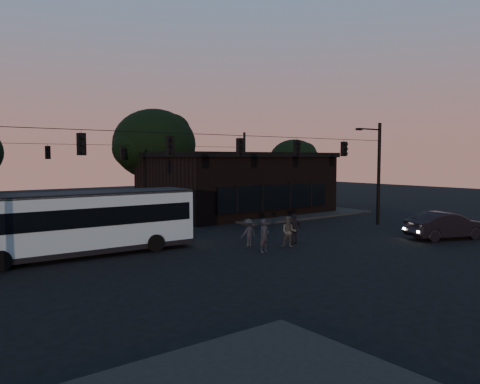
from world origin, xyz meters
TOP-DOWN VIEW (x-y plane):
  - ground at (0.00, 0.00)m, footprint 120.00×120.00m
  - sidewalk_far_right at (12.00, 14.00)m, footprint 14.00×10.00m
  - building at (9.00, 15.97)m, footprint 15.40×10.41m
  - tree_behind at (4.00, 22.00)m, footprint 7.60×7.60m
  - tree_right at (18.00, 18.00)m, footprint 5.20×5.20m
  - signal_rig_near at (0.00, 4.00)m, footprint 26.24×0.30m
  - signal_rig_far at (0.00, 20.00)m, footprint 26.24×0.30m
  - bus at (-8.22, 6.38)m, footprint 11.51×3.12m
  - car at (11.02, -2.37)m, footprint 5.28×3.41m
  - pedestrian_a at (-0.39, 1.42)m, footprint 0.69×0.51m
  - pedestrian_b at (1.50, 1.54)m, footprint 1.07×1.05m
  - pedestrian_c at (2.55, 2.19)m, footprint 1.02×0.43m
  - pedestrian_d at (-0.07, 3.14)m, footprint 1.02×0.60m

SIDE VIEW (x-z plane):
  - ground at x=0.00m, z-range 0.00..0.00m
  - sidewalk_far_right at x=12.00m, z-range 0.00..0.15m
  - pedestrian_d at x=-0.07m, z-range 0.00..1.55m
  - car at x=11.02m, z-range 0.00..1.64m
  - pedestrian_a at x=-0.39m, z-range 0.00..1.73m
  - pedestrian_b at x=1.50m, z-range 0.00..1.74m
  - pedestrian_c at x=2.55m, z-range 0.00..1.74m
  - bus at x=-8.22m, z-range 0.20..3.42m
  - building at x=9.00m, z-range 0.01..5.41m
  - signal_rig_far at x=0.00m, z-range 0.45..7.95m
  - signal_rig_near at x=0.00m, z-range 0.70..8.20m
  - tree_right at x=18.00m, z-range 1.20..8.06m
  - tree_behind at x=4.00m, z-range 1.48..10.91m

